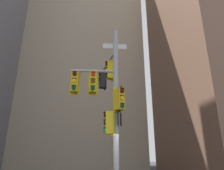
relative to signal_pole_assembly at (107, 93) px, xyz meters
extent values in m
cube|color=brown|center=(14.95, 10.28, 12.15)|extent=(13.83, 13.83, 33.33)
cube|color=tan|center=(-1.79, 24.30, 10.66)|extent=(17.17, 17.17, 30.35)
cylinder|color=#9EA0A3|center=(0.40, -0.41, -0.60)|extent=(0.24, 0.24, 7.83)
cylinder|color=#9EA0A3|center=(0.16, 1.09, 2.10)|extent=(0.62, 3.01, 0.13)
cylinder|color=#9EA0A3|center=(-0.69, -0.34, 1.00)|extent=(2.19, 0.27, 0.13)
cube|color=yellow|center=(0.42, 0.67, 1.50)|extent=(0.11, 0.48, 1.14)
cube|color=yellow|center=(0.23, 0.64, 1.50)|extent=(0.39, 0.39, 1.00)
cylinder|color=#360605|center=(0.03, 0.60, 1.85)|extent=(0.09, 0.21, 0.20)
cube|color=black|center=(0.03, 0.60, 1.97)|extent=(0.11, 0.23, 0.02)
cylinder|color=yellow|center=(0.03, 0.60, 1.50)|extent=(0.09, 0.21, 0.20)
cube|color=black|center=(0.03, 0.60, 1.62)|extent=(0.11, 0.23, 0.02)
cylinder|color=#06311C|center=(0.03, 0.60, 1.15)|extent=(0.09, 0.21, 0.20)
cube|color=black|center=(0.03, 0.60, 1.27)|extent=(0.11, 0.23, 0.02)
cube|color=black|center=(0.15, 2.31, 1.50)|extent=(0.11, 0.48, 1.14)
cube|color=black|center=(-0.04, 2.28, 1.50)|extent=(0.39, 0.39, 1.00)
cylinder|color=#360605|center=(-0.23, 2.25, 1.85)|extent=(0.09, 0.21, 0.20)
cube|color=black|center=(-0.24, 2.25, 1.97)|extent=(0.11, 0.23, 0.02)
cylinder|color=#3C2C06|center=(-0.23, 2.25, 1.50)|extent=(0.09, 0.21, 0.20)
cube|color=black|center=(-0.24, 2.25, 1.62)|extent=(0.11, 0.23, 0.02)
cylinder|color=#19C672|center=(-0.23, 2.25, 1.15)|extent=(0.09, 0.21, 0.20)
cube|color=black|center=(-0.24, 2.25, 1.27)|extent=(0.11, 0.23, 0.02)
cube|color=yellow|center=(-0.68, -0.15, 0.40)|extent=(0.48, 0.06, 1.14)
cube|color=yellow|center=(-0.69, -0.34, 0.40)|extent=(0.36, 0.36, 1.00)
cylinder|color=red|center=(-0.70, -0.54, 0.75)|extent=(0.20, 0.07, 0.20)
cube|color=black|center=(-0.70, -0.55, 0.87)|extent=(0.22, 0.09, 0.02)
cylinder|color=#3C2C06|center=(-0.70, -0.54, 0.40)|extent=(0.20, 0.07, 0.20)
cube|color=black|center=(-0.70, -0.55, 0.52)|extent=(0.22, 0.09, 0.02)
cylinder|color=#06311C|center=(-0.70, -0.54, 0.05)|extent=(0.20, 0.07, 0.20)
cube|color=black|center=(-0.70, -0.55, 0.17)|extent=(0.22, 0.09, 0.02)
cube|color=gold|center=(-1.55, -0.10, 0.40)|extent=(0.48, 0.06, 1.14)
cube|color=gold|center=(-1.56, -0.29, 0.40)|extent=(0.36, 0.36, 1.00)
cylinder|color=#360605|center=(-1.57, -0.49, 0.75)|extent=(0.20, 0.07, 0.20)
cube|color=black|center=(-1.57, -0.50, 0.87)|extent=(0.22, 0.09, 0.02)
cylinder|color=yellow|center=(-1.57, -0.49, 0.40)|extent=(0.20, 0.07, 0.20)
cube|color=black|center=(-1.57, -0.50, 0.52)|extent=(0.22, 0.09, 0.02)
cylinder|color=#06311C|center=(-1.57, -0.49, 0.05)|extent=(0.20, 0.07, 0.20)
cube|color=black|center=(-1.57, -0.50, 0.17)|extent=(0.22, 0.09, 0.02)
cube|color=yellow|center=(0.27, -0.42, -1.52)|extent=(0.06, 0.48, 1.14)
cube|color=yellow|center=(0.08, -0.43, -1.52)|extent=(0.36, 0.36, 1.00)
cylinder|color=#360605|center=(-0.12, -0.44, -1.17)|extent=(0.07, 0.20, 0.20)
cube|color=black|center=(-0.13, -0.44, -1.05)|extent=(0.08, 0.22, 0.02)
cylinder|color=#3C2C06|center=(-0.12, -0.44, -1.52)|extent=(0.07, 0.20, 0.20)
cube|color=black|center=(-0.13, -0.44, -1.40)|extent=(0.08, 0.22, 0.02)
cylinder|color=#19C672|center=(-0.12, -0.44, -1.87)|extent=(0.07, 0.20, 0.20)
cube|color=black|center=(-0.13, -0.44, -1.75)|extent=(0.08, 0.22, 0.02)
cube|color=gold|center=(0.46, -0.53, -0.48)|extent=(0.44, 0.24, 1.14)
cube|color=gold|center=(0.54, -0.70, -0.48)|extent=(0.46, 0.46, 1.00)
cylinder|color=#360605|center=(0.63, -0.88, -0.13)|extent=(0.21, 0.14, 0.20)
cube|color=black|center=(0.63, -0.88, -0.01)|extent=(0.23, 0.16, 0.02)
cylinder|color=yellow|center=(0.63, -0.88, -0.48)|extent=(0.21, 0.14, 0.20)
cube|color=black|center=(0.63, -0.88, -0.36)|extent=(0.23, 0.16, 0.02)
cylinder|color=#06311C|center=(0.63, -0.88, -0.83)|extent=(0.21, 0.14, 0.20)
cube|color=black|center=(0.63, -0.88, -0.71)|extent=(0.23, 0.16, 0.02)
cube|color=white|center=(0.41, -0.06, 2.61)|extent=(1.28, 0.06, 0.28)
cube|color=#19479E|center=(0.41, -0.06, 2.61)|extent=(1.24, 0.05, 0.24)
cube|color=red|center=(0.62, -0.39, -0.17)|extent=(0.08, 0.64, 0.80)
cube|color=white|center=(0.62, -0.39, -0.17)|extent=(0.08, 0.60, 0.76)
cube|color=black|center=(0.61, -0.47, -1.28)|extent=(0.19, 0.58, 0.72)
cube|color=white|center=(0.61, -0.47, -1.28)|extent=(0.17, 0.54, 0.68)
camera|label=1|loc=(-0.96, -9.72, -2.96)|focal=33.25mm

